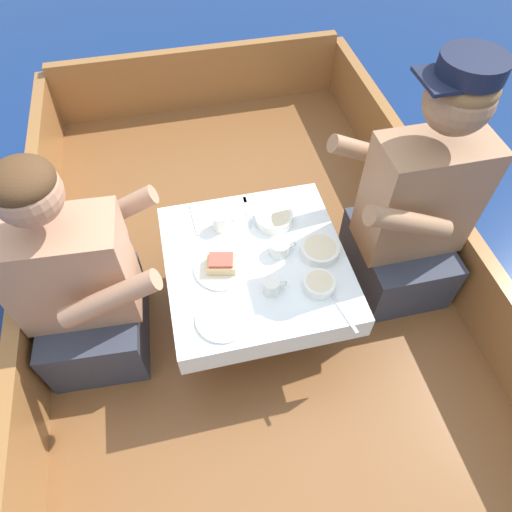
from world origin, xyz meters
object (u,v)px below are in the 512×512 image
(person_port, at_px, (81,287))
(coffee_cup_center, at_px, (272,286))
(coffee_cup_port, at_px, (221,221))
(person_starboard, at_px, (414,210))
(coffee_cup_starboard, at_px, (280,247))
(sandwich, at_px, (221,263))

(person_port, xyz_separation_m, coffee_cup_center, (0.66, -0.16, 0.02))
(coffee_cup_port, bearing_deg, person_starboard, -10.80)
(coffee_cup_port, xyz_separation_m, coffee_cup_starboard, (0.19, -0.17, -0.01))
(person_port, distance_m, coffee_cup_center, 0.68)
(person_starboard, xyz_separation_m, sandwich, (-0.77, -0.06, -0.04))
(person_port, height_order, sandwich, person_port)
(person_starboard, xyz_separation_m, coffee_cup_center, (-0.61, -0.19, -0.04))
(person_starboard, xyz_separation_m, coffee_cup_starboard, (-0.54, -0.03, -0.04))
(person_port, xyz_separation_m, sandwich, (0.50, -0.03, 0.03))
(coffee_cup_starboard, xyz_separation_m, coffee_cup_center, (-0.07, -0.16, 0.00))
(coffee_cup_center, bearing_deg, coffee_cup_port, 109.97)
(sandwich, relative_size, coffee_cup_port, 1.32)
(coffee_cup_starboard, bearing_deg, person_port, -179.86)
(coffee_cup_center, bearing_deg, person_starboard, 17.46)
(sandwich, xyz_separation_m, coffee_cup_center, (0.15, -0.13, -0.00))
(sandwich, relative_size, coffee_cup_center, 1.32)
(coffee_cup_port, bearing_deg, coffee_cup_starboard, -41.45)
(sandwich, bearing_deg, person_starboard, 4.38)
(person_starboard, height_order, sandwich, person_starboard)
(person_starboard, bearing_deg, sandwich, 4.48)
(sandwich, distance_m, coffee_cup_port, 0.20)
(sandwich, height_order, coffee_cup_starboard, sandwich)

